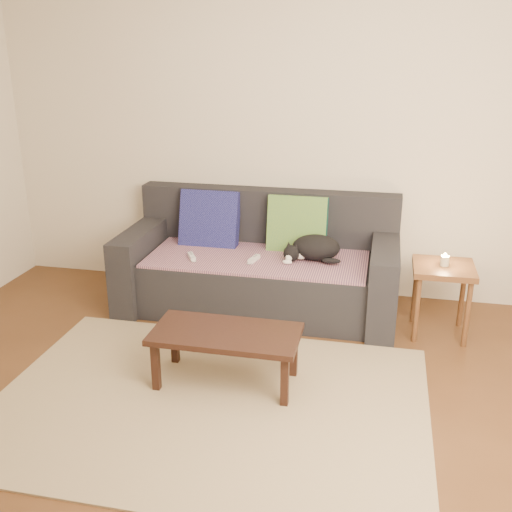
% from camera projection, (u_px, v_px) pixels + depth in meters
% --- Properties ---
extents(ground, '(4.50, 4.50, 0.00)m').
position_uv_depth(ground, '(201.00, 418.00, 3.34)').
color(ground, brown).
rests_on(ground, ground).
extents(back_wall, '(4.50, 0.04, 2.60)m').
position_uv_depth(back_wall, '(271.00, 133.00, 4.74)').
color(back_wall, beige).
rests_on(back_wall, ground).
extents(sofa, '(2.10, 0.94, 0.87)m').
position_uv_depth(sofa, '(260.00, 269.00, 4.68)').
color(sofa, '#232328').
rests_on(sofa, ground).
extents(throw_blanket, '(1.66, 0.74, 0.02)m').
position_uv_depth(throw_blanket, '(257.00, 258.00, 4.56)').
color(throw_blanket, '#492C53').
rests_on(throw_blanket, sofa).
extents(cushion_navy, '(0.47, 0.25, 0.49)m').
position_uv_depth(cushion_navy, '(210.00, 220.00, 4.82)').
color(cushion_navy, '#12134F').
rests_on(cushion_navy, throw_blanket).
extents(cushion_green, '(0.46, 0.20, 0.48)m').
position_uv_depth(cushion_green, '(297.00, 226.00, 4.68)').
color(cushion_green, '#0C4D49').
rests_on(cushion_green, throw_blanket).
extents(cat, '(0.44, 0.32, 0.19)m').
position_uv_depth(cat, '(314.00, 248.00, 4.47)').
color(cat, black).
rests_on(cat, throw_blanket).
extents(wii_remote_a, '(0.10, 0.15, 0.03)m').
position_uv_depth(wii_remote_a, '(192.00, 257.00, 4.52)').
color(wii_remote_a, white).
rests_on(wii_remote_a, throw_blanket).
extents(wii_remote_b, '(0.07, 0.15, 0.03)m').
position_uv_depth(wii_remote_b, '(254.00, 259.00, 4.47)').
color(wii_remote_b, white).
rests_on(wii_remote_b, throw_blanket).
extents(side_table, '(0.42, 0.42, 0.52)m').
position_uv_depth(side_table, '(443.00, 278.00, 4.18)').
color(side_table, brown).
rests_on(side_table, ground).
extents(candle, '(0.06, 0.06, 0.09)m').
position_uv_depth(candle, '(445.00, 261.00, 4.14)').
color(candle, beige).
rests_on(candle, side_table).
extents(rug, '(2.50, 1.80, 0.01)m').
position_uv_depth(rug, '(209.00, 403.00, 3.48)').
color(rug, '#9D8B6C').
rests_on(rug, ground).
extents(coffee_table, '(0.88, 0.44, 0.35)m').
position_uv_depth(coffee_table, '(226.00, 338.00, 3.59)').
color(coffee_table, black).
rests_on(coffee_table, rug).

